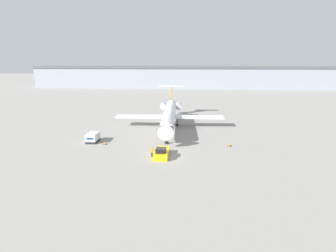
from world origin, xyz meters
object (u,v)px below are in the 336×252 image
Objects in this scene: luggage_cart at (93,138)px; worker_near_tug at (152,152)px; traffic_cone_right at (230,145)px; pushback_tug at (162,153)px; traffic_cone_left at (105,143)px; airplane_main at (169,114)px.

luggage_cart is 1.76× the size of worker_near_tug.
pushback_tug is at bearing -150.94° from traffic_cone_right.
luggage_cart is 4.37× the size of traffic_cone_right.
traffic_cone_right is (23.89, 0.99, -0.02)m from traffic_cone_left.
airplane_main is 46.74× the size of traffic_cone_right.
luggage_cart reaches higher than traffic_cone_right.
luggage_cart is at bearing 179.41° from traffic_cone_right.
pushback_tug is 6.77× the size of traffic_cone_right.
luggage_cart is at bearing 150.45° from worker_near_tug.
traffic_cone_right is (13.83, 7.07, -0.62)m from worker_near_tug.
traffic_cone_right is (26.80, -0.28, -0.62)m from luggage_cart.
pushback_tug is 14.01m from traffic_cone_right.
worker_near_tug is at bearing -170.41° from pushback_tug.
traffic_cone_left is at bearing -126.72° from airplane_main.
worker_near_tug is 2.48× the size of traffic_cone_right.
airplane_main is at bearing 44.33° from luggage_cart.
airplane_main reaches higher than traffic_cone_left.
traffic_cone_left is 23.91m from traffic_cone_right.
pushback_tug is 1.55× the size of luggage_cart.
traffic_cone_right is at bearing 29.06° from pushback_tug.
luggage_cart is at bearing 154.06° from pushback_tug.
pushback_tug reaches higher than traffic_cone_right.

